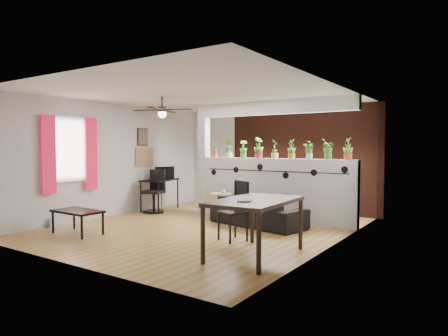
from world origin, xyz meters
TOP-DOWN VIEW (x-y plane):
  - room_shell at (0.00, 0.00)m, footprint 6.30×7.10m
  - partition_wall at (0.80, 1.50)m, footprint 3.60×0.18m
  - ceiling_header at (0.80, 1.50)m, footprint 3.60×0.18m
  - pier_column at (-1.11, 1.50)m, footprint 0.22×0.20m
  - brick_panel at (0.80, 2.97)m, footprint 3.90×0.05m
  - vine_decal at (0.80, 1.40)m, footprint 3.31×0.01m
  - window_assembly at (-2.56, -1.20)m, footprint 0.09×1.30m
  - baseboard_heater at (-2.54, -1.20)m, footprint 0.08×1.00m
  - corkboard at (-2.58, 0.95)m, footprint 0.03×0.60m
  - framed_art at (-2.58, 0.90)m, footprint 0.03×0.34m
  - ceiling_fan at (-0.80, -0.30)m, footprint 1.19×1.19m
  - potted_plant_0 at (-0.78, 1.50)m, footprint 0.19×0.21m
  - potted_plant_1 at (-0.39, 1.50)m, footprint 0.28×0.26m
  - potted_plant_2 at (0.01, 1.50)m, footprint 0.25×0.25m
  - potted_plant_3 at (0.40, 1.50)m, footprint 0.23×0.27m
  - potted_plant_4 at (0.80, 1.50)m, footprint 0.27×0.27m
  - potted_plant_5 at (1.20, 1.50)m, footprint 0.19×0.23m
  - potted_plant_6 at (1.59, 1.50)m, footprint 0.22×0.20m
  - potted_plant_7 at (1.99, 1.50)m, footprint 0.20×0.24m
  - potted_plant_8 at (2.38, 1.50)m, footprint 0.23×0.26m
  - sofa at (0.78, 0.79)m, footprint 2.02×1.11m
  - cube_shelf at (-0.27, 1.04)m, footprint 0.58×0.55m
  - cup at (-0.22, 1.04)m, footprint 0.15×0.15m
  - computer_desk at (-2.25, 1.16)m, footprint 0.81×1.19m
  - monitor at (-2.25, 1.31)m, footprint 0.30×0.15m
  - office_chair at (-2.07, 0.79)m, footprint 0.53×0.53m
  - dining_table at (1.87, -1.24)m, footprint 0.99×1.57m
  - book at (1.77, -1.54)m, footprint 0.25×0.29m
  - folding_chair at (1.11, -0.51)m, footprint 0.54×0.54m
  - coffee_table at (-1.57, -1.75)m, footprint 0.95×0.54m

SIDE VIEW (x-z plane):
  - baseboard_heater at x=-2.54m, z-range 0.00..0.18m
  - sofa at x=0.78m, z-range 0.00..0.56m
  - cube_shelf at x=-0.27m, z-range 0.00..0.57m
  - coffee_table at x=-1.57m, z-range 0.17..0.61m
  - office_chair at x=-2.07m, z-range -0.06..0.96m
  - folding_chair at x=1.11m, z-range 0.09..1.11m
  - cup at x=-0.22m, z-range 0.57..0.66m
  - partition_wall at x=0.80m, z-range 0.00..1.35m
  - computer_desk at x=-2.25m, z-range 0.32..1.11m
  - dining_table at x=1.87m, z-range 0.33..1.16m
  - book at x=1.77m, z-range 0.84..0.86m
  - monitor at x=-2.25m, z-range 0.79..0.96m
  - vine_decal at x=0.80m, z-range 0.93..1.23m
  - room_shell at x=0.00m, z-range -0.15..2.75m
  - pier_column at x=-1.11m, z-range 0.00..2.60m
  - brick_panel at x=0.80m, z-range 0.00..2.60m
  - corkboard at x=-2.58m, z-range 1.12..1.58m
  - window_assembly at x=-2.56m, z-range 0.73..2.28m
  - potted_plant_0 at x=-0.78m, z-range 1.36..1.73m
  - potted_plant_6 at x=1.59m, z-range 1.36..1.73m
  - potted_plant_2 at x=0.01m, z-range 1.36..1.76m
  - potted_plant_7 at x=1.99m, z-range 1.36..1.77m
  - potted_plant_5 at x=1.20m, z-range 1.36..1.78m
  - potted_plant_4 at x=0.80m, z-range 1.36..1.78m
  - potted_plant_8 at x=2.38m, z-range 1.36..1.79m
  - potted_plant_1 at x=-0.39m, z-range 1.36..1.80m
  - potted_plant_3 at x=0.40m, z-range 1.36..1.82m
  - framed_art at x=-2.58m, z-range 1.63..2.07m
  - ceiling_fan at x=-0.80m, z-range 2.10..2.53m
  - ceiling_header at x=0.80m, z-range 2.30..2.60m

